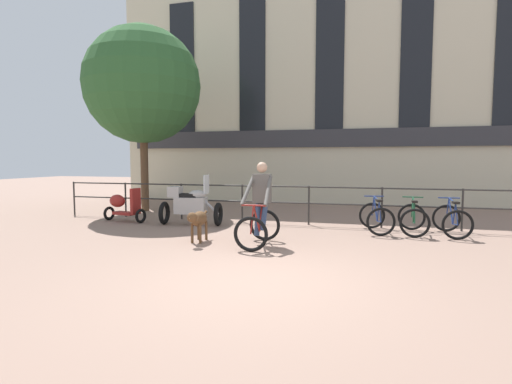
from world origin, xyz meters
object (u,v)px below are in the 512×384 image
object	(u,v)px
parked_motorcycle	(190,204)
parked_bicycle_mid_left	(413,219)
dog	(198,219)
parked_scooter	(123,205)
parked_bicycle_near_lamp	(376,217)
cyclist_with_bike	(260,208)
parked_bicycle_mid_right	(452,220)

from	to	relation	value
parked_motorcycle	parked_bicycle_mid_left	xyz separation A→B (m)	(5.61, 0.26, -0.20)
dog	parked_scooter	bearing A→B (deg)	143.28
parked_bicycle_near_lamp	dog	bearing A→B (deg)	21.42
dog	parked_bicycle_mid_left	world-z (taller)	parked_bicycle_mid_left
parked_motorcycle	cyclist_with_bike	bearing A→B (deg)	-133.60
parked_scooter	parked_motorcycle	bearing A→B (deg)	-80.01
cyclist_with_bike	dog	distance (m)	1.36
dog	parked_bicycle_near_lamp	bearing A→B (deg)	27.31
parked_bicycle_near_lamp	parked_bicycle_mid_right	size ratio (longest dim) A/B	1.06
parked_motorcycle	parked_bicycle_mid_right	distance (m)	6.45
parked_bicycle_mid_left	parked_bicycle_mid_right	size ratio (longest dim) A/B	1.00
parked_motorcycle	parked_scooter	size ratio (longest dim) A/B	1.26
parked_scooter	cyclist_with_bike	bearing A→B (deg)	-101.65
parked_motorcycle	parked_bicycle_near_lamp	xyz separation A→B (m)	(4.77, 0.26, -0.20)
parked_motorcycle	parked_bicycle_near_lamp	distance (m)	4.78
parked_motorcycle	parked_bicycle_mid_right	size ratio (longest dim) A/B	1.48
parked_bicycle_near_lamp	parked_scooter	world-z (taller)	parked_scooter
parked_bicycle_mid_left	parked_scooter	bearing A→B (deg)	3.61
parked_bicycle_mid_right	parked_scooter	size ratio (longest dim) A/B	0.85
cyclist_with_bike	dog	world-z (taller)	cyclist_with_bike
parked_bicycle_mid_left	parked_scooter	xyz separation A→B (m)	(-7.70, -0.20, 0.10)
dog	parked_bicycle_near_lamp	size ratio (longest dim) A/B	0.87
dog	parked_bicycle_mid_left	bearing A→B (deg)	22.36
dog	parked_bicycle_mid_left	size ratio (longest dim) A/B	0.93
parked_bicycle_near_lamp	parked_bicycle_mid_left	size ratio (longest dim) A/B	1.07
parked_bicycle_mid_right	cyclist_with_bike	bearing A→B (deg)	25.52
dog	parked_motorcycle	world-z (taller)	parked_motorcycle
parked_bicycle_mid_right	parked_scooter	bearing A→B (deg)	-1.02
cyclist_with_bike	parked_bicycle_near_lamp	xyz separation A→B (m)	(2.35, 2.13, -0.41)
dog	parked_scooter	world-z (taller)	parked_scooter
cyclist_with_bike	parked_bicycle_mid_left	distance (m)	3.85
parked_bicycle_mid_left	parked_bicycle_near_lamp	bearing A→B (deg)	2.08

